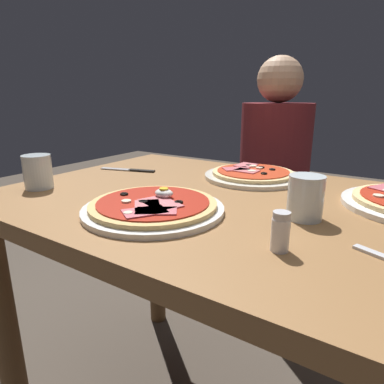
% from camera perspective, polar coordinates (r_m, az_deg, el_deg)
% --- Properties ---
extents(dining_table, '(1.18, 0.79, 0.77)m').
position_cam_1_polar(dining_table, '(0.87, 6.73, -9.14)').
color(dining_table, olive).
rests_on(dining_table, ground).
extents(pizza_foreground, '(0.31, 0.31, 0.05)m').
position_cam_1_polar(pizza_foreground, '(0.73, -6.57, -2.50)').
color(pizza_foreground, white).
rests_on(pizza_foreground, dining_table).
extents(pizza_across_left, '(0.29, 0.29, 0.03)m').
position_cam_1_polar(pizza_across_left, '(1.04, 10.29, 2.93)').
color(pizza_across_left, silver).
rests_on(pizza_across_left, dining_table).
extents(water_glass_near, '(0.07, 0.07, 0.09)m').
position_cam_1_polar(water_glass_near, '(0.72, 18.72, -1.34)').
color(water_glass_near, silver).
rests_on(water_glass_near, dining_table).
extents(water_glass_far, '(0.07, 0.07, 0.09)m').
position_cam_1_polar(water_glass_far, '(1.00, -24.74, 2.78)').
color(water_glass_far, silver).
rests_on(water_glass_far, dining_table).
extents(knife, '(0.19, 0.07, 0.01)m').
position_cam_1_polar(knife, '(1.15, -10.30, 3.71)').
color(knife, silver).
rests_on(knife, dining_table).
extents(salt_shaker, '(0.03, 0.03, 0.07)m').
position_cam_1_polar(salt_shaker, '(0.56, 14.83, -6.57)').
color(salt_shaker, white).
rests_on(salt_shaker, dining_table).
extents(diner_person, '(0.32, 0.32, 1.18)m').
position_cam_1_polar(diner_person, '(1.65, 13.49, -0.19)').
color(diner_person, black).
rests_on(diner_person, ground).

